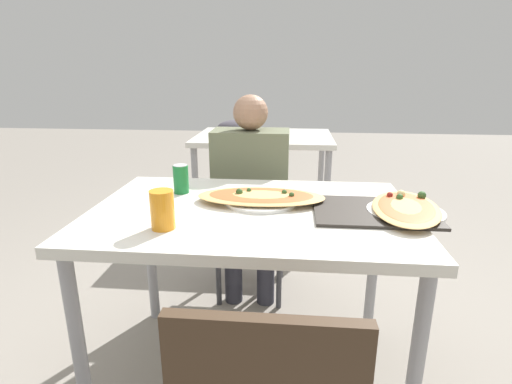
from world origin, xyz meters
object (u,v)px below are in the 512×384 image
(drink_glass, at_px, (162,210))
(pizza_second, at_px, (406,208))
(pizza_main, at_px, (261,197))
(soda_can, at_px, (181,179))
(chair_far_seated, at_px, (253,209))
(person_seated, at_px, (251,184))
(dining_table, at_px, (252,227))

(drink_glass, bearing_deg, pizza_second, 14.66)
(pizza_second, bearing_deg, pizza_main, 171.34)
(soda_can, height_order, drink_glass, drink_glass)
(soda_can, bearing_deg, pizza_second, -11.16)
(chair_far_seated, xyz_separation_m, pizza_second, (0.66, -0.75, 0.30))
(chair_far_seated, bearing_deg, person_seated, 90.00)
(soda_can, bearing_deg, chair_far_seated, 65.90)
(soda_can, relative_size, pizza_second, 0.27)
(chair_far_seated, relative_size, pizza_main, 1.69)
(soda_can, distance_m, pizza_second, 0.93)
(chair_far_seated, relative_size, drink_glass, 6.54)
(chair_far_seated, height_order, drink_glass, drink_glass)
(soda_can, bearing_deg, pizza_main, -14.93)
(pizza_second, bearing_deg, person_seated, 135.72)
(dining_table, distance_m, pizza_second, 0.59)
(pizza_main, height_order, soda_can, soda_can)
(dining_table, height_order, chair_far_seated, chair_far_seated)
(chair_far_seated, height_order, soda_can, soda_can)
(dining_table, relative_size, soda_can, 9.96)
(person_seated, bearing_deg, chair_far_seated, -90.00)
(pizza_main, relative_size, pizza_second, 1.12)
(dining_table, relative_size, pizza_main, 2.39)
(pizza_main, distance_m, drink_glass, 0.44)
(person_seated, height_order, pizza_main, person_seated)
(pizza_main, distance_m, pizza_second, 0.56)
(person_seated, bearing_deg, dining_table, 96.43)
(chair_far_seated, bearing_deg, pizza_second, 131.05)
(person_seated, bearing_deg, pizza_second, 135.72)
(person_seated, bearing_deg, drink_glass, 76.53)
(chair_far_seated, relative_size, soda_can, 7.05)
(chair_far_seated, xyz_separation_m, drink_glass, (-0.21, -0.98, 0.34))
(pizza_main, bearing_deg, chair_far_seated, 98.72)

